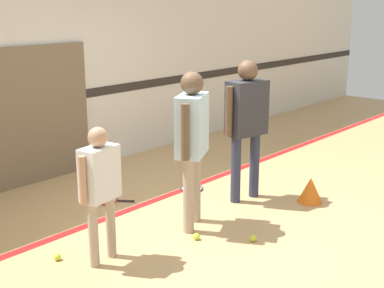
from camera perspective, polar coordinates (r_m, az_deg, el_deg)
ground_plane at (r=5.72m, az=1.60°, el=-7.95°), size 16.00×16.00×0.00m
wall_back at (r=7.11m, az=-13.59°, el=9.52°), size 16.00×0.07×3.20m
floor_stripe at (r=6.22m, az=-3.97°, el=-5.99°), size 14.40×0.10×0.01m
person_instructor at (r=5.22m, az=0.00°, el=1.15°), size 0.54×0.42×1.58m
person_student_left at (r=4.62m, az=-9.80°, el=-3.84°), size 0.46×0.24×1.22m
person_student_right at (r=6.00m, az=5.85°, el=3.08°), size 0.60×0.32×1.61m
racket_spare_on_floor at (r=6.57m, az=-0.01°, el=-4.72°), size 0.49×0.41×0.03m
racket_second_spare at (r=6.26m, az=-9.03°, el=-5.95°), size 0.40×0.47×0.03m
tennis_ball_near_instructor at (r=5.23m, az=0.48°, el=-9.84°), size 0.07×0.07×0.07m
tennis_ball_by_spare_racket at (r=6.34m, az=0.29°, el=-5.24°), size 0.07×0.07×0.07m
tennis_ball_stray_left at (r=5.00m, az=-14.18°, el=-11.58°), size 0.07×0.07×0.07m
tennis_ball_stray_right at (r=5.23m, az=6.54°, el=-9.95°), size 0.07×0.07×0.07m
training_cone at (r=6.25m, az=12.51°, el=-4.80°), size 0.29×0.29×0.29m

